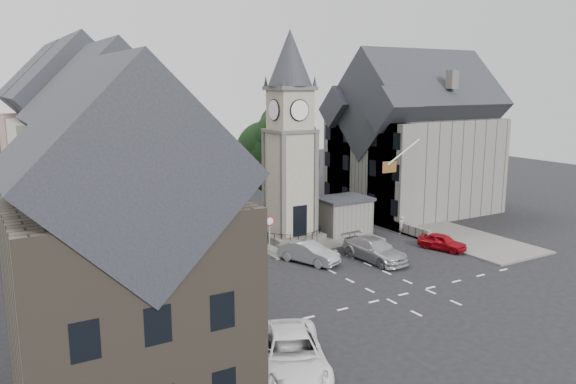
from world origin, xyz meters
TOP-DOWN VIEW (x-y plane):
  - ground at (0.00, 0.00)m, footprint 120.00×120.00m
  - pavement_west at (-12.50, 6.00)m, footprint 6.00×30.00m
  - pavement_east at (12.00, 8.00)m, footprint 6.00×26.00m
  - central_island at (1.50, 8.00)m, footprint 10.00×8.00m
  - road_markings at (0.00, -5.50)m, footprint 20.00×8.00m
  - clock_tower at (0.00, 7.99)m, footprint 4.86×4.86m
  - stone_shelter at (4.80, 7.50)m, footprint 4.30×3.30m
  - town_tree at (2.00, 13.00)m, footprint 7.20×7.20m
  - warning_sign_post at (-3.20, 5.43)m, footprint 0.70×0.19m
  - terrace_pink at (-15.50, 16.00)m, footprint 8.10×7.60m
  - terrace_cream at (-15.50, 8.00)m, footprint 8.10×7.60m
  - terrace_tudor at (-15.50, 0.00)m, footprint 8.10×7.60m
  - building_sw_stone at (-17.00, -9.00)m, footprint 8.60×7.60m
  - backdrop_west at (-12.00, 28.00)m, footprint 20.00×10.00m
  - east_building at (15.59, 11.00)m, footprint 14.40×11.40m
  - east_boundary_wall at (9.20, 10.00)m, footprint 0.40×16.00m
  - flagpole at (8.00, 4.00)m, footprint 3.68×0.10m
  - car_west_blue at (-9.76, -0.85)m, footprint 4.42×2.02m
  - car_west_silver at (-11.50, 1.09)m, footprint 4.07×3.49m
  - car_west_grey at (-11.50, 6.50)m, footprint 5.49×2.81m
  - car_island_silver at (-1.77, 2.42)m, footprint 3.14×4.70m
  - car_island_east at (2.50, 0.50)m, footprint 2.58×5.49m
  - car_east_red at (8.50, -0.02)m, footprint 2.53×3.87m
  - van_sw_white at (-10.55, -10.00)m, footprint 5.02×6.78m
  - pedestrian at (8.92, 4.97)m, footprint 0.60×0.46m

SIDE VIEW (x-z plane):
  - ground at x=0.00m, z-range 0.00..0.00m
  - road_markings at x=0.00m, z-range 0.00..0.01m
  - pavement_west at x=-12.50m, z-range 0.00..0.14m
  - pavement_east at x=12.00m, z-range 0.00..0.14m
  - central_island at x=1.50m, z-range 0.00..0.16m
  - east_boundary_wall at x=9.20m, z-range 0.00..0.90m
  - car_east_red at x=8.50m, z-range 0.00..1.23m
  - car_west_silver at x=-11.50m, z-range 0.00..1.32m
  - car_island_silver at x=-1.77m, z-range 0.00..1.47m
  - car_west_blue at x=-9.76m, z-range 0.00..1.47m
  - car_west_grey at x=-11.50m, z-range 0.00..1.48m
  - pedestrian at x=8.92m, z-range 0.00..1.49m
  - car_island_east at x=2.50m, z-range 0.00..1.55m
  - van_sw_white at x=-10.55m, z-range 0.00..1.71m
  - stone_shelter at x=4.80m, z-range 0.01..3.09m
  - warning_sign_post at x=-3.20m, z-range 0.60..3.45m
  - backdrop_west at x=-12.00m, z-range 0.00..8.00m
  - building_sw_stone at x=-17.00m, z-range 0.15..10.55m
  - terrace_tudor at x=-15.50m, z-range 0.19..12.19m
  - east_building at x=15.59m, z-range -0.04..12.56m
  - terrace_pink at x=-15.50m, z-range 0.18..12.98m
  - terrace_cream at x=-15.50m, z-range 0.18..12.98m
  - town_tree at x=2.00m, z-range 1.57..12.37m
  - flagpole at x=8.00m, z-range 5.63..8.37m
  - clock_tower at x=0.00m, z-range 0.00..16.25m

